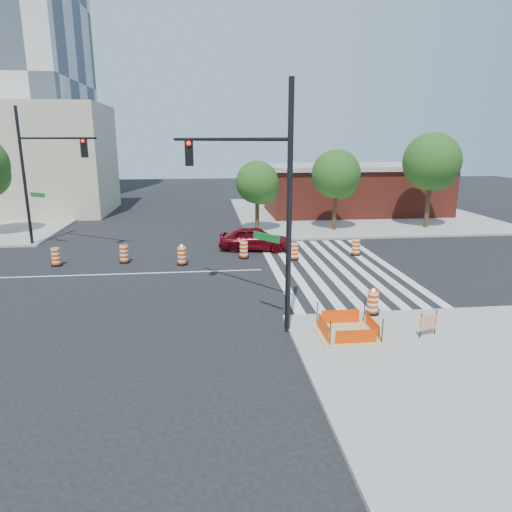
# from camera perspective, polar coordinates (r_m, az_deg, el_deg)

# --- Properties ---
(ground) EXTENTS (120.00, 120.00, 0.00)m
(ground) POSITION_cam_1_polar(r_m,az_deg,el_deg) (24.86, -15.61, -2.16)
(ground) COLOR black
(ground) RESTS_ON ground
(sidewalk_ne) EXTENTS (22.00, 22.00, 0.15)m
(sidewalk_ne) POSITION_cam_1_polar(r_m,az_deg,el_deg) (44.33, 12.05, 5.27)
(sidewalk_ne) COLOR gray
(sidewalk_ne) RESTS_ON ground
(crosswalk_east) EXTENTS (6.75, 13.50, 0.01)m
(crosswalk_east) POSITION_cam_1_polar(r_m,az_deg,el_deg) (25.46, 9.50, -1.42)
(crosswalk_east) COLOR silver
(crosswalk_east) RESTS_ON ground
(lane_centerline) EXTENTS (14.00, 0.12, 0.01)m
(lane_centerline) POSITION_cam_1_polar(r_m,az_deg,el_deg) (24.86, -15.61, -2.15)
(lane_centerline) COLOR silver
(lane_centerline) RESTS_ON ground
(excavation_pit) EXTENTS (2.20, 2.20, 0.90)m
(excavation_pit) POSITION_cam_1_polar(r_m,az_deg,el_deg) (16.71, 11.38, -9.28)
(excavation_pit) COLOR tan
(excavation_pit) RESTS_ON ground
(brick_storefront) EXTENTS (16.50, 8.50, 4.60)m
(brick_storefront) POSITION_cam_1_polar(r_m,az_deg,el_deg) (44.04, 12.21, 8.15)
(brick_storefront) COLOR maroon
(brick_storefront) RESTS_ON ground
(beige_midrise) EXTENTS (14.00, 10.00, 10.00)m
(beige_midrise) POSITION_cam_1_polar(r_m,az_deg,el_deg) (48.34, -26.30, 10.74)
(beige_midrise) COLOR #B6A98B
(beige_midrise) RESTS_ON ground
(red_coupe) EXTENTS (4.67, 2.53, 1.51)m
(red_coupe) POSITION_cam_1_polar(r_m,az_deg,el_deg) (28.92, -0.21, 2.21)
(red_coupe) COLOR #54070E
(red_coupe) RESTS_ON ground
(signal_pole_se) EXTENTS (4.22, 5.19, 8.65)m
(signal_pole_se) POSITION_cam_1_polar(r_m,az_deg,el_deg) (16.82, -0.50, 9.06)
(signal_pole_se) COLOR black
(signal_pole_se) RESTS_ON ground
(signal_pole_nw) EXTENTS (5.60, 3.76, 8.73)m
(signal_pole_nw) POSITION_cam_1_polar(r_m,az_deg,el_deg) (31.64, -25.19, 10.31)
(signal_pole_nw) COLOR black
(signal_pole_nw) RESTS_ON ground
(pit_drum) EXTENTS (0.54, 0.54, 1.07)m
(pit_drum) POSITION_cam_1_polar(r_m,az_deg,el_deg) (18.59, 14.37, -5.76)
(pit_drum) COLOR black
(pit_drum) RESTS_ON ground
(barricade) EXTENTS (0.75, 0.29, 0.91)m
(barricade) POSITION_cam_1_polar(r_m,az_deg,el_deg) (17.14, 20.75, -7.79)
(barricade) COLOR #E14404
(barricade) RESTS_ON ground
(tree_north_c) EXTENTS (3.21, 3.15, 5.36)m
(tree_north_c) POSITION_cam_1_polar(r_m,az_deg,el_deg) (34.01, 0.22, 8.88)
(tree_north_c) COLOR #382314
(tree_north_c) RESTS_ON ground
(tree_north_d) EXTENTS (3.62, 3.62, 6.15)m
(tree_north_d) POSITION_cam_1_polar(r_m,az_deg,el_deg) (35.04, 10.02, 9.71)
(tree_north_d) COLOR #382314
(tree_north_d) RESTS_ON ground
(tree_north_e) EXTENTS (4.34, 4.34, 7.37)m
(tree_north_e) POSITION_cam_1_polar(r_m,az_deg,el_deg) (37.89, 21.12, 10.57)
(tree_north_e) COLOR #382314
(tree_north_e) RESTS_ON ground
(median_drum_2) EXTENTS (0.60, 0.60, 1.02)m
(median_drum_2) POSITION_cam_1_polar(r_m,az_deg,el_deg) (27.68, -23.72, -0.16)
(median_drum_2) COLOR black
(median_drum_2) RESTS_ON ground
(median_drum_3) EXTENTS (0.60, 0.60, 1.02)m
(median_drum_3) POSITION_cam_1_polar(r_m,az_deg,el_deg) (27.03, -16.15, 0.17)
(median_drum_3) COLOR black
(median_drum_3) RESTS_ON ground
(median_drum_4) EXTENTS (0.60, 0.60, 1.18)m
(median_drum_4) POSITION_cam_1_polar(r_m,az_deg,el_deg) (25.89, -9.24, -0.03)
(median_drum_4) COLOR black
(median_drum_4) RESTS_ON ground
(median_drum_5) EXTENTS (0.60, 0.60, 1.02)m
(median_drum_5) POSITION_cam_1_polar(r_m,az_deg,el_deg) (26.99, -1.53, 0.72)
(median_drum_5) COLOR black
(median_drum_5) RESTS_ON ground
(median_drum_6) EXTENTS (0.60, 0.60, 1.02)m
(median_drum_6) POSITION_cam_1_polar(r_m,az_deg,el_deg) (26.74, 4.78, 0.55)
(median_drum_6) COLOR black
(median_drum_6) RESTS_ON ground
(median_drum_7) EXTENTS (0.60, 0.60, 1.02)m
(median_drum_7) POSITION_cam_1_polar(r_m,az_deg,el_deg) (28.32, 12.39, 1.04)
(median_drum_7) COLOR black
(median_drum_7) RESTS_ON ground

